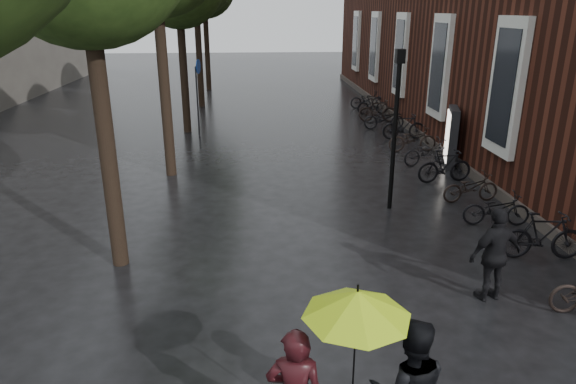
{
  "coord_description": "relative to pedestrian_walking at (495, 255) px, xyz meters",
  "views": [
    {
      "loc": [
        -1.34,
        -2.73,
        4.99
      ],
      "look_at": [
        -0.6,
        7.37,
        1.34
      ],
      "focal_mm": 32.0,
      "sensor_mm": 36.0,
      "label": 1
    }
  ],
  "objects": [
    {
      "name": "lime_umbrella",
      "position": [
        -3.19,
        -3.29,
        1.2
      ],
      "size": [
        1.18,
        1.18,
        1.73
      ],
      "rotation": [
        0.0,
        0.0,
        0.2
      ],
      "color": "black",
      "rests_on": "ground"
    },
    {
      "name": "pedestrian_walking",
      "position": [
        0.0,
        0.0,
        0.0
      ],
      "size": [
        1.1,
        0.67,
        1.76
      ],
      "primitive_type": "imported",
      "rotation": [
        0.0,
        0.0,
        3.38
      ],
      "color": "black",
      "rests_on": "ground"
    },
    {
      "name": "parked_bicycles",
      "position": [
        1.66,
        9.37,
        -0.41
      ],
      "size": [
        2.09,
        19.91,
        1.05
      ],
      "color": "black",
      "rests_on": "ground"
    },
    {
      "name": "ad_lightbox",
      "position": [
        2.31,
        8.18,
        0.1
      ],
      "size": [
        0.3,
        1.29,
        1.94
      ],
      "rotation": [
        0.0,
        0.0,
        -0.29
      ],
      "color": "black",
      "rests_on": "ground"
    },
    {
      "name": "lamp_post",
      "position": [
        -0.65,
        4.53,
        1.59
      ],
      "size": [
        0.21,
        0.21,
        4.06
      ],
      "rotation": [
        0.0,
        0.0,
        0.19
      ],
      "color": "black",
      "rests_on": "ground"
    },
    {
      "name": "cycle_sign",
      "position": [
        -6.32,
        12.95,
        1.16
      ],
      "size": [
        0.16,
        0.56,
        3.09
      ],
      "rotation": [
        0.0,
        0.0,
        -0.18
      ],
      "color": "#262628",
      "rests_on": "ground"
    }
  ]
}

